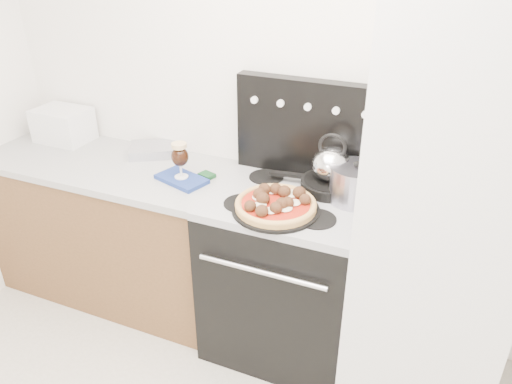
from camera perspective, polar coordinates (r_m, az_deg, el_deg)
The scene contains 16 objects.
room_shell at distance 1.58m, azimuth -9.30°, elevation -3.78°, with size 3.52×3.01×2.52m.
base_cabinet at distance 3.16m, azimuth -15.61°, elevation -4.33°, with size 1.45×0.60×0.86m, color brown.
countertop at distance 2.95m, azimuth -16.73°, elevation 3.06°, with size 1.48×0.63×0.04m, color #B1B1B2.
stove_body at distance 2.67m, azimuth 3.51°, elevation -9.59°, with size 0.76×0.65×0.88m, color black.
cooktop at distance 2.42m, azimuth 3.82°, elevation -0.96°, with size 0.76×0.65×0.04m, color #ADADB2.
backguard at distance 2.54m, azimuth 6.11°, elevation 7.18°, with size 0.76×0.08×0.50m, color black.
fridge at distance 2.28m, azimuth 20.52°, elevation -3.46°, with size 0.64×0.68×1.90m, color silver.
toaster_oven at distance 3.28m, azimuth -21.16°, elevation 7.18°, with size 0.32×0.23×0.20m, color white.
foil_sheet at distance 2.95m, azimuth -11.54°, elevation 4.78°, with size 0.27×0.20×0.05m, color silver.
oven_mitt at distance 2.62m, azimuth -8.49°, elevation 1.47°, with size 0.27×0.15×0.02m, color navy.
beer_glass at distance 2.57m, azimuth -8.66°, elevation 3.61°, with size 0.09×0.09×0.19m, color black, non-canonical shape.
pizza_pan at distance 2.29m, azimuth 2.26°, elevation -1.99°, with size 0.40×0.40×0.01m, color black.
pizza at distance 2.27m, azimuth 2.28°, elevation -1.27°, with size 0.37×0.37×0.05m, color #E4B44E, non-canonical shape.
skillet at distance 2.48m, azimuth 8.38°, elevation 0.80°, with size 0.28×0.28×0.05m, color black.
tea_kettle at distance 2.42m, azimuth 8.59°, elevation 3.48°, with size 0.19×0.19×0.21m, color silver, non-canonical shape.
stock_pot at distance 2.38m, azimuth 11.18°, elevation 0.82°, with size 0.23×0.23×0.17m, color #A9A8BB.
Camera 1 is at (0.75, -0.82, 2.08)m, focal length 35.00 mm.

